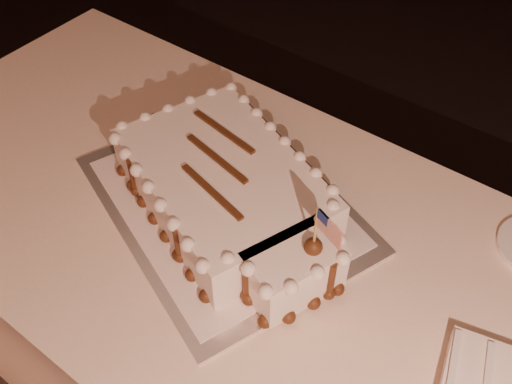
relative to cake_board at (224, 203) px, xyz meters
The scene contains 3 objects.
cake_board is the anchor object (origin of this frame).
doily 0.01m from the cake_board, ahead, with size 0.50×0.38×0.00m, color white.
sheet_cake 0.06m from the cake_board, 20.61° to the right, with size 0.55×0.42×0.21m.
Camera 1 is at (0.11, 0.06, 1.61)m, focal length 40.00 mm.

